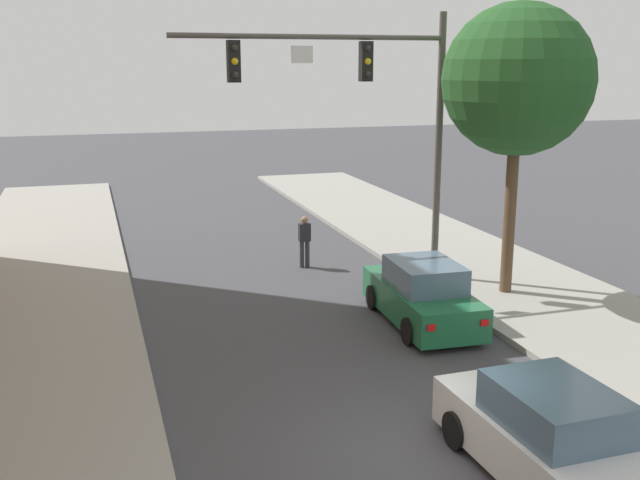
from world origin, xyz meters
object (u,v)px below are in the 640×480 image
object	(u,v)px
car_lead_green	(422,295)
car_following_white	(548,438)
pedestrian_crossing_road	(305,239)
traffic_signal_mast	(367,97)
street_tree_second	(518,81)

from	to	relation	value
car_lead_green	car_following_white	xyz separation A→B (m)	(-1.21, -7.06, 0.00)
car_following_white	pedestrian_crossing_road	size ratio (longest dim) A/B	2.61
pedestrian_crossing_road	car_following_white	bearing A→B (deg)	-89.58
traffic_signal_mast	car_following_white	xyz separation A→B (m)	(-0.95, -10.30, -4.67)
car_following_white	street_tree_second	xyz separation A→B (m)	(4.35, 8.36, 5.12)
car_lead_green	traffic_signal_mast	bearing A→B (deg)	94.73
car_lead_green	car_following_white	size ratio (longest dim) A/B	1.01
car_lead_green	pedestrian_crossing_road	distance (m)	5.98
car_lead_green	street_tree_second	size ratio (longest dim) A/B	0.56
traffic_signal_mast	car_lead_green	bearing A→B (deg)	-85.27
pedestrian_crossing_road	street_tree_second	size ratio (longest dim) A/B	0.21
traffic_signal_mast	street_tree_second	distance (m)	3.95
car_following_white	traffic_signal_mast	bearing A→B (deg)	84.75
car_following_white	street_tree_second	world-z (taller)	street_tree_second
car_lead_green	street_tree_second	xyz separation A→B (m)	(3.14, 1.30, 5.12)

